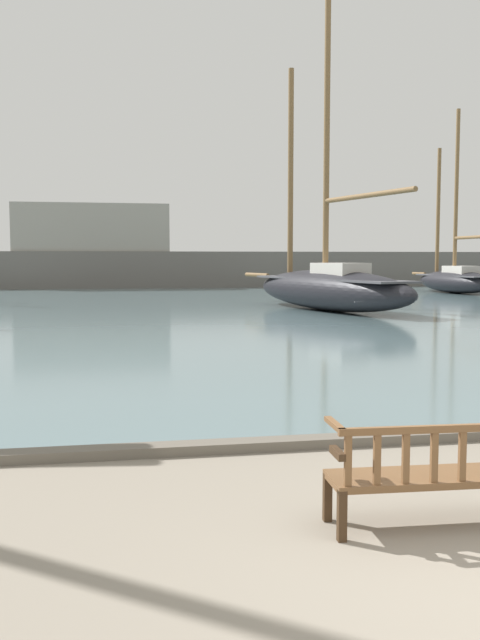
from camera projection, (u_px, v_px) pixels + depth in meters
name	position (u px, v px, depth m)	size (l,w,h in m)	color
harbor_water	(147.00, 291.00, 47.92)	(100.00, 80.00, 0.08)	slate
quay_edge_kerb	(342.00, 441.00, 8.62)	(40.00, 0.30, 0.12)	#675F54
park_bench	(425.00, 473.00, 5.96)	(1.62, 0.60, 0.92)	#3D2A19
sailboat_far_starboard	(329.00, 285.00, 29.66)	(5.10, 13.57, 13.25)	black
sailboat_nearest_port	(456.00, 278.00, 44.22)	(2.68, 9.97, 11.27)	black
far_breakwater	(135.00, 263.00, 51.68)	(59.36, 2.40, 6.12)	#66605B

